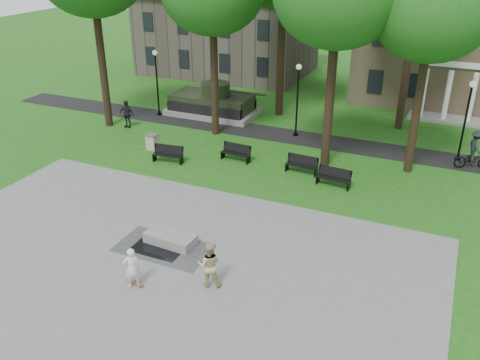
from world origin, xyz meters
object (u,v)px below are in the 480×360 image
object	(u,v)px
cyclist	(474,153)
trash_bin	(152,142)
friend_watching	(209,264)
skateboarder	(132,268)
park_bench_0	(168,153)
concrete_block	(170,239)

from	to	relation	value
cyclist	trash_bin	xyz separation A→B (m)	(-18.12, -4.90, -0.43)
friend_watching	trash_bin	distance (m)	14.23
skateboarder	cyclist	size ratio (longest dim) A/B	0.75
park_bench_0	trash_bin	distance (m)	2.32
friend_watching	park_bench_0	bearing A→B (deg)	-71.95
trash_bin	cyclist	bearing A→B (deg)	15.12
concrete_block	trash_bin	distance (m)	10.96
friend_watching	park_bench_0	size ratio (longest dim) A/B	1.01
concrete_block	friend_watching	world-z (taller)	friend_watching
concrete_block	skateboarder	world-z (taller)	skateboarder
concrete_block	skateboarder	bearing A→B (deg)	-85.13
cyclist	trash_bin	bearing A→B (deg)	82.41
skateboarder	park_bench_0	size ratio (longest dim) A/B	0.91
concrete_block	skateboarder	distance (m)	3.21
skateboarder	friend_watching	size ratio (longest dim) A/B	0.91
concrete_block	trash_bin	xyz separation A→B (m)	(-6.53, 8.80, 0.24)
concrete_block	trash_bin	size ratio (longest dim) A/B	2.29
cyclist	park_bench_0	distance (m)	17.33
cyclist	friend_watching	bearing A→B (deg)	128.00
friend_watching	skateboarder	bearing A→B (deg)	5.40
skateboarder	cyclist	bearing A→B (deg)	-165.02
friend_watching	park_bench_0	world-z (taller)	friend_watching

